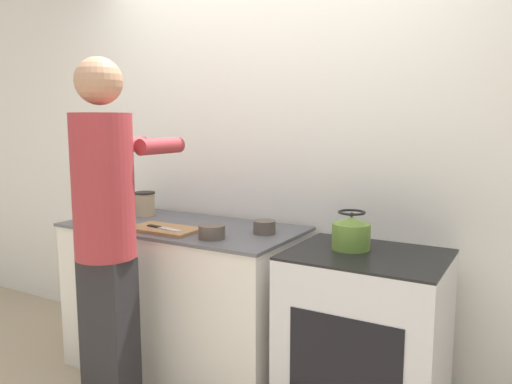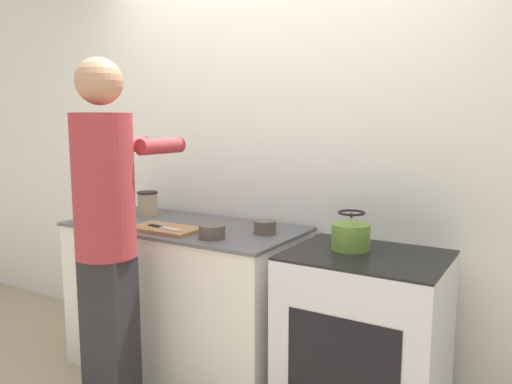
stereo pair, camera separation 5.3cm
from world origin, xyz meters
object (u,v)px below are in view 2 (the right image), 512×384
object	(u,v)px
cutting_board	(165,229)
canister_jar	(148,203)
kettle	(351,234)
oven	(364,343)
knife	(164,228)
bowl_prep	(212,232)
person	(107,224)

from	to	relation	value
cutting_board	canister_jar	bearing A→B (deg)	144.22
canister_jar	cutting_board	bearing A→B (deg)	-35.78
kettle	canister_jar	xyz separation A→B (m)	(-1.44, 0.12, 0.01)
oven	cutting_board	bearing A→B (deg)	-173.40
knife	bowl_prep	size ratio (longest dim) A/B	1.78
cutting_board	person	bearing A→B (deg)	-92.51
knife	kettle	size ratio (longest dim) A/B	1.33
person	knife	distance (m)	0.39
cutting_board	knife	world-z (taller)	knife
oven	canister_jar	distance (m)	1.63
person	knife	bearing A→B (deg)	85.65
oven	knife	xyz separation A→B (m)	(-1.11, -0.16, 0.47)
cutting_board	canister_jar	xyz separation A→B (m)	(-0.41, 0.29, 0.07)
knife	bowl_prep	distance (m)	0.33
oven	bowl_prep	distance (m)	0.94
knife	canister_jar	bearing A→B (deg)	150.62
knife	cutting_board	bearing A→B (deg)	122.25
person	canister_jar	bearing A→B (deg)	119.13
kettle	bowl_prep	size ratio (longest dim) A/B	1.34
oven	cutting_board	size ratio (longest dim) A/B	2.23
person	knife	world-z (taller)	person
kettle	canister_jar	distance (m)	1.44
cutting_board	oven	bearing A→B (deg)	6.60
oven	kettle	distance (m)	0.53
person	bowl_prep	world-z (taller)	person
person	canister_jar	xyz separation A→B (m)	(-0.39, 0.70, -0.03)
bowl_prep	canister_jar	world-z (taller)	canister_jar
oven	canister_jar	world-z (taller)	canister_jar
person	bowl_prep	bearing A→B (deg)	47.59
cutting_board	kettle	size ratio (longest dim) A/B	2.12
oven	cutting_board	xyz separation A→B (m)	(-1.13, -0.13, 0.46)
kettle	cutting_board	bearing A→B (deg)	-170.66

